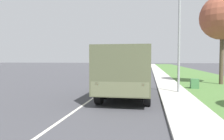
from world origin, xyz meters
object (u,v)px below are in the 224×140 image
lamp_post (176,15)px  car_second_ahead (123,68)px  car_fourth_ahead (144,64)px  car_third_ahead (130,65)px  military_truck (127,69)px  car_nearest_ahead (110,71)px

lamp_post → car_second_ahead: bearing=104.3°
car_second_ahead → lamp_post: lamp_post is taller
car_second_ahead → car_fourth_ahead: 28.83m
car_third_ahead → car_fourth_ahead: (3.00, 12.51, 0.01)m
military_truck → car_second_ahead: (-3.20, 25.17, -0.85)m
car_nearest_ahead → car_third_ahead: (0.10, 27.06, -0.04)m
military_truck → car_fourth_ahead: bearing=90.4°
military_truck → car_third_ahead: military_truck is taller
car_third_ahead → military_truck: bearing=-85.4°
military_truck → car_third_ahead: size_ratio=1.49×
military_truck → car_nearest_ahead: bearing=103.6°
military_truck → car_fourth_ahead: 53.87m
car_second_ahead → car_third_ahead: 16.18m
car_nearest_ahead → military_truck: bearing=-76.4°
military_truck → car_third_ahead: (-3.36, 41.35, -0.88)m
car_fourth_ahead → lamp_post: bearing=-86.6°
military_truck → car_second_ahead: bearing=97.3°
military_truck → car_second_ahead: military_truck is taller
military_truck → lamp_post: size_ratio=0.82×
military_truck → car_fourth_ahead: size_ratio=1.42×
military_truck → car_third_ahead: 41.50m
car_second_ahead → car_fourth_ahead: bearing=84.3°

